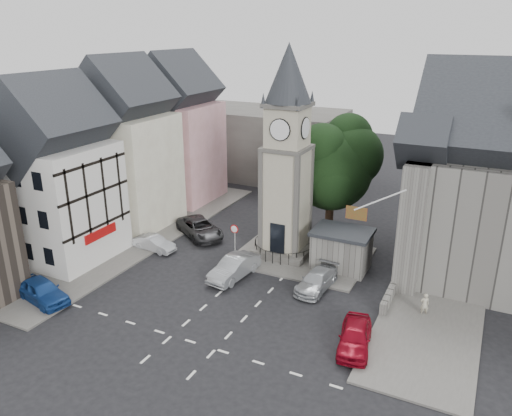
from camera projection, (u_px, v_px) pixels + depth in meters
The scene contains 22 objects.
ground at pixel (238, 299), 33.52m from camera, with size 120.00×120.00×0.00m, color black.
pavement_west at pixel (145, 235), 43.75m from camera, with size 6.00×30.00×0.14m, color #595651.
pavement_east at pixel (441, 284), 35.25m from camera, with size 6.00×26.00×0.14m, color #595651.
central_island at pixel (302, 256), 39.61m from camera, with size 10.00×8.00×0.16m, color #595651.
road_markings at pixel (193, 342), 28.88m from camera, with size 20.00×8.00×0.01m, color silver.
clock_tower at pixel (287, 155), 37.49m from camera, with size 4.86×4.86×16.25m.
stone_shelter at pixel (341, 249), 37.32m from camera, with size 4.30×3.30×3.08m.
town_tree at pixel (332, 158), 41.27m from camera, with size 7.20×7.20×10.80m.
warning_sign_post at pixel (234, 235), 38.74m from camera, with size 0.70×0.19×2.85m.
terrace_pink at pixel (178, 137), 51.21m from camera, with size 8.10×7.60×12.80m.
terrace_cream at pixel (126, 154), 44.47m from camera, with size 8.10×7.60×12.80m.
terrace_tudor at pixel (57, 181), 37.85m from camera, with size 8.10×7.60×12.00m.
backdrop_west at pixel (259, 142), 60.76m from camera, with size 20.00×10.00×8.00m, color #4C4944.
east_boundary_wall at pixel (406, 261), 37.97m from camera, with size 0.40×16.00×0.90m, color #5C5955.
flagpole at pixel (379, 200), 31.18m from camera, with size 3.68×0.10×2.74m.
car_west_blue at pixel (42, 291), 32.97m from camera, with size 1.85×4.60×1.57m, color navy.
car_west_silver at pixel (154, 243), 40.64m from camera, with size 1.29×3.71×1.22m, color #B5B8BE.
car_west_grey at pixel (200, 228), 43.35m from camera, with size 2.54×5.52×1.53m, color #272729.
car_island_silver at pixel (234, 268), 36.15m from camera, with size 1.66×4.75×1.57m, color #969A9E.
car_island_east at pixel (317, 280), 34.60m from camera, with size 1.81×4.44×1.29m, color #A7ABAF.
car_east_red at pixel (355, 336), 28.18m from camera, with size 1.74×4.33×1.48m, color maroon.
pedestrian at pixel (425, 304), 31.36m from camera, with size 0.57×0.37×1.55m, color #BEB89D.
Camera 1 is at (14.10, -25.86, 17.17)m, focal length 35.00 mm.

